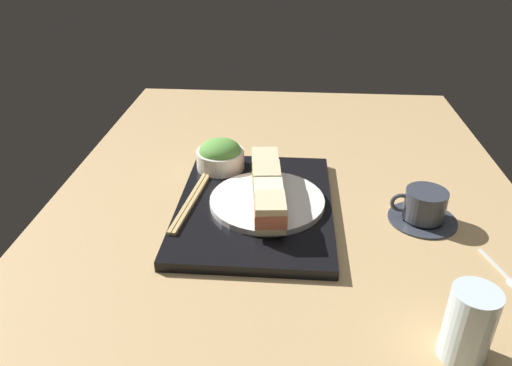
# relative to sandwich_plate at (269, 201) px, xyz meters

# --- Properties ---
(ground_plane) EXTENTS (1.40, 1.00, 0.03)m
(ground_plane) POSITION_rel_sandwich_plate_xyz_m (-0.05, 0.04, -0.04)
(ground_plane) COLOR tan
(serving_tray) EXTENTS (0.41, 0.31, 0.02)m
(serving_tray) POSITION_rel_sandwich_plate_xyz_m (-0.01, -0.02, -0.02)
(serving_tray) COLOR black
(serving_tray) RESTS_ON ground_plane
(sandwich_plate) EXTENTS (0.23, 0.23, 0.01)m
(sandwich_plate) POSITION_rel_sandwich_plate_xyz_m (0.00, 0.00, 0.00)
(sandwich_plate) COLOR silver
(sandwich_plate) RESTS_ON serving_tray
(sandwich_nearmost) EXTENTS (0.08, 0.06, 0.05)m
(sandwich_nearmost) POSITION_rel_sandwich_plate_xyz_m (-0.09, -0.01, 0.03)
(sandwich_nearmost) COLOR beige
(sandwich_nearmost) RESTS_ON sandwich_plate
(sandwich_inner_near) EXTENTS (0.08, 0.06, 0.05)m
(sandwich_inner_near) POSITION_rel_sandwich_plate_xyz_m (-0.03, -0.00, 0.03)
(sandwich_inner_near) COLOR beige
(sandwich_inner_near) RESTS_ON sandwich_plate
(sandwich_inner_far) EXTENTS (0.08, 0.06, 0.05)m
(sandwich_inner_far) POSITION_rel_sandwich_plate_xyz_m (0.03, 0.00, 0.03)
(sandwich_inner_far) COLOR #EFE5C1
(sandwich_inner_far) RESTS_ON sandwich_plate
(sandwich_farmost) EXTENTS (0.08, 0.06, 0.05)m
(sandwich_farmost) POSITION_rel_sandwich_plate_xyz_m (0.09, 0.01, 0.03)
(sandwich_farmost) COLOR beige
(sandwich_farmost) RESTS_ON sandwich_plate
(salad_bowl) EXTENTS (0.11, 0.11, 0.07)m
(salad_bowl) POSITION_rel_sandwich_plate_xyz_m (-0.15, -0.11, 0.02)
(salad_bowl) COLOR silver
(salad_bowl) RESTS_ON serving_tray
(chopsticks_pair) EXTENTS (0.23, 0.04, 0.01)m
(chopsticks_pair) POSITION_rel_sandwich_plate_xyz_m (0.01, -0.15, -0.00)
(chopsticks_pair) COLOR tan
(chopsticks_pair) RESTS_ON serving_tray
(coffee_cup) EXTENTS (0.13, 0.13, 0.07)m
(coffee_cup) POSITION_rel_sandwich_plate_xyz_m (0.01, 0.31, 0.00)
(coffee_cup) COLOR #333842
(coffee_cup) RESTS_ON ground_plane
(drinking_glass) EXTENTS (0.06, 0.06, 0.11)m
(drinking_glass) POSITION_rel_sandwich_plate_xyz_m (0.34, 0.29, 0.03)
(drinking_glass) COLOR silver
(drinking_glass) RESTS_ON ground_plane
(teaspoon) EXTENTS (0.11, 0.04, 0.01)m
(teaspoon) POSITION_rel_sandwich_plate_xyz_m (0.17, 0.41, -0.02)
(teaspoon) COLOR silver
(teaspoon) RESTS_ON ground_plane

